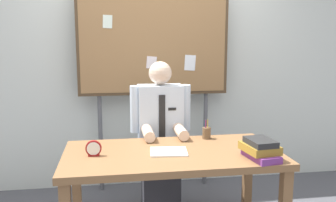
# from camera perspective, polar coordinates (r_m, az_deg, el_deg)

# --- Properties ---
(back_wall) EXTENTS (6.40, 0.08, 2.70)m
(back_wall) POSITION_cam_1_polar(r_m,az_deg,el_deg) (3.91, -2.58, 6.31)
(back_wall) COLOR silver
(back_wall) RESTS_ON ground_plane
(desk) EXTENTS (1.60, 0.83, 0.75)m
(desk) POSITION_cam_1_polar(r_m,az_deg,el_deg) (2.75, 0.63, -9.74)
(desk) COLOR brown
(desk) RESTS_ON ground_plane
(person) EXTENTS (0.55, 0.56, 1.38)m
(person) POSITION_cam_1_polar(r_m,az_deg,el_deg) (3.35, -1.17, -6.48)
(person) COLOR #2D2D33
(person) RESTS_ON ground_plane
(bulletin_board) EXTENTS (1.53, 0.09, 2.10)m
(bulletin_board) POSITION_cam_1_polar(r_m,az_deg,el_deg) (3.70, -2.24, 8.96)
(bulletin_board) COLOR #4C3823
(bulletin_board) RESTS_ON ground_plane
(book_stack) EXTENTS (0.24, 0.31, 0.14)m
(book_stack) POSITION_cam_1_polar(r_m,az_deg,el_deg) (2.63, 14.32, -7.35)
(book_stack) COLOR #72337F
(book_stack) RESTS_ON desk
(open_notebook) EXTENTS (0.29, 0.25, 0.01)m
(open_notebook) POSITION_cam_1_polar(r_m,az_deg,el_deg) (2.70, 0.10, -7.99)
(open_notebook) COLOR white
(open_notebook) RESTS_ON desk
(desk_clock) EXTENTS (0.11, 0.04, 0.11)m
(desk_clock) POSITION_cam_1_polar(r_m,az_deg,el_deg) (2.66, -11.64, -7.41)
(desk_clock) COLOR maroon
(desk_clock) RESTS_ON desk
(pen_holder) EXTENTS (0.07, 0.07, 0.16)m
(pen_holder) POSITION_cam_1_polar(r_m,az_deg,el_deg) (3.07, 6.08, -5.01)
(pen_holder) COLOR brown
(pen_holder) RESTS_ON desk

